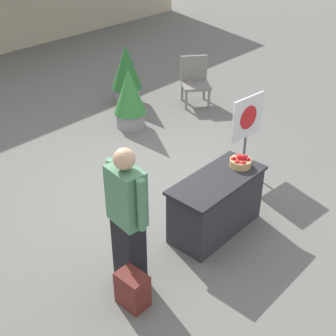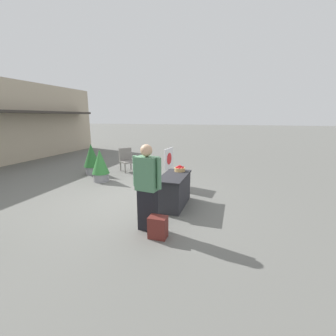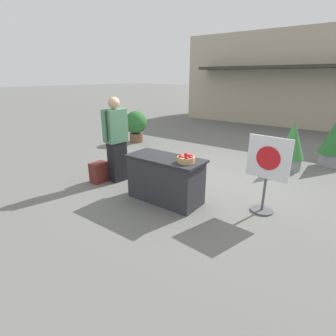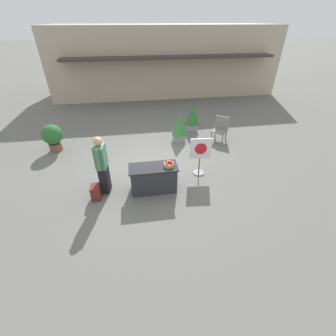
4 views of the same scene
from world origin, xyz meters
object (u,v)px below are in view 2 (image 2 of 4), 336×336
object	(u,v)px
poster_board	(169,165)
person_visitor	(147,187)
backpack	(158,227)
potted_plant_far_right	(92,158)
display_table	(174,190)
apple_basket	(180,169)
patio_chair	(127,159)
potted_plant_near_left	(100,165)

from	to	relation	value
poster_board	person_visitor	bearing A→B (deg)	-76.09
backpack	potted_plant_far_right	size ratio (longest dim) A/B	0.35
display_table	backpack	world-z (taller)	display_table
apple_basket	patio_chair	world-z (taller)	apple_basket
display_table	person_visitor	distance (m)	1.47
display_table	potted_plant_far_right	distance (m)	4.49
person_visitor	potted_plant_far_right	size ratio (longest dim) A/B	1.43
apple_basket	potted_plant_near_left	size ratio (longest dim) A/B	0.25
apple_basket	backpack	size ratio (longest dim) A/B	0.67
apple_basket	poster_board	world-z (taller)	poster_board
backpack	patio_chair	xyz separation A→B (m)	(4.70, 3.04, 0.31)
display_table	apple_basket	world-z (taller)	apple_basket
person_visitor	backpack	xyz separation A→B (m)	(-0.25, -0.31, -0.68)
display_table	apple_basket	bearing A→B (deg)	-4.35
display_table	backpack	distance (m)	1.65
display_table	poster_board	distance (m)	1.67
apple_basket	potted_plant_near_left	distance (m)	3.24
potted_plant_near_left	patio_chair	bearing A→B (deg)	-5.25
backpack	potted_plant_far_right	world-z (taller)	potted_plant_far_right
display_table	potted_plant_near_left	size ratio (longest dim) A/B	1.21
display_table	apple_basket	xyz separation A→B (m)	(0.44, -0.03, 0.47)
poster_board	patio_chair	world-z (taller)	poster_board
person_visitor	patio_chair	world-z (taller)	person_visitor
patio_chair	potted_plant_near_left	size ratio (longest dim) A/B	0.85
display_table	potted_plant_far_right	size ratio (longest dim) A/B	1.13
display_table	backpack	xyz separation A→B (m)	(-1.64, -0.14, -0.19)
display_table	apple_basket	size ratio (longest dim) A/B	4.83
patio_chair	potted_plant_far_right	bearing A→B (deg)	-99.40
display_table	potted_plant_far_right	bearing A→B (deg)	61.58
display_table	patio_chair	xyz separation A→B (m)	(3.06, 2.90, 0.11)
potted_plant_far_right	display_table	bearing A→B (deg)	-118.42
patio_chair	potted_plant_near_left	xyz separation A→B (m)	(-1.69, 0.16, 0.08)
patio_chair	potted_plant_far_right	size ratio (longest dim) A/B	0.79
potted_plant_far_right	potted_plant_near_left	distance (m)	1.17
apple_basket	poster_board	xyz separation A→B (m)	(1.09, 0.64, -0.16)
apple_basket	potted_plant_near_left	xyz separation A→B (m)	(0.93, 3.09, -0.28)
display_table	person_visitor	bearing A→B (deg)	173.03
potted_plant_near_left	display_table	bearing A→B (deg)	-114.16
backpack	poster_board	xyz separation A→B (m)	(3.17, 0.74, 0.49)
backpack	potted_plant_far_right	bearing A→B (deg)	47.26
apple_basket	poster_board	bearing A→B (deg)	30.34
patio_chair	potted_plant_far_right	distance (m)	1.40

